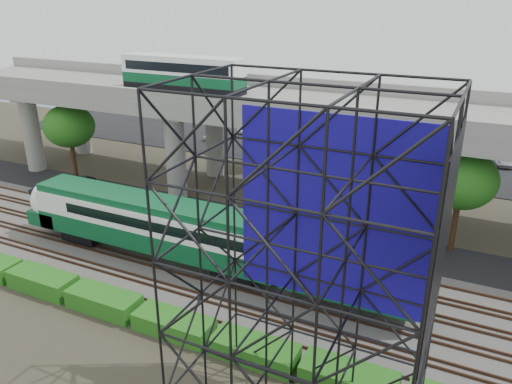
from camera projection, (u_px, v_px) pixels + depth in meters
The scene contains 13 objects.
ground at pixel (199, 289), 32.02m from camera, with size 140.00×140.00×0.00m, color #474233.
ballast_bed at pixel (215, 273), 33.65m from camera, with size 90.00×12.00×0.20m, color slate.
service_road at pixel (267, 225), 40.80m from camera, with size 90.00×5.00×0.08m, color black.
parking_lot at pixel (347, 150), 60.49m from camera, with size 90.00×18.00×0.08m, color black.
harbor_water at pixel (385, 113), 78.93m from camera, with size 140.00×40.00×0.03m, color #4B607C.
rail_tracks at pixel (215, 271), 33.59m from camera, with size 90.00×9.52×0.16m.
commuter_train at pixel (180, 229), 33.67m from camera, with size 29.30×3.06×4.30m.
overpass at pixel (285, 112), 42.70m from camera, with size 80.00×12.00×12.40m.
scaffold_tower at pixel (304, 287), 18.62m from camera, with size 9.36×6.36×15.00m.
hedge_strip at pixel (174, 324), 27.80m from camera, with size 34.60×1.80×1.20m.
trees at pixel (246, 136), 45.36m from camera, with size 40.94×16.94×7.69m.
suv at pixel (91, 185), 47.44m from camera, with size 2.07×4.49×1.25m, color black.
parked_cars at pixel (363, 147), 59.31m from camera, with size 36.35×9.68×1.25m.
Camera 1 is at (15.10, -23.16, 17.70)m, focal length 35.00 mm.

